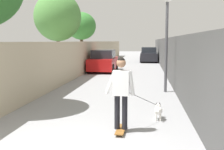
{
  "coord_description": "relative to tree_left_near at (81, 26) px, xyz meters",
  "views": [
    {
      "loc": [
        -4.6,
        -1.44,
        2.16
      ],
      "look_at": [
        4.68,
        -0.26,
        1.0
      ],
      "focal_mm": 43.8,
      "sensor_mm": 36.0,
      "label": 1
    }
  ],
  "objects": [
    {
      "name": "tree_left_near",
      "position": [
        0.0,
        0.0,
        0.0
      ],
      "size": [
        2.55,
        2.55,
        4.67
      ],
      "color": "#473523",
      "rests_on": "ground"
    },
    {
      "name": "dog",
      "position": [
        -16.14,
        -6.04,
        -3.18
      ],
      "size": [
        1.46,
        1.05,
        1.06
      ],
      "color": "white",
      "rests_on": "ground"
    },
    {
      "name": "skateboard",
      "position": [
        -17.32,
        -5.12,
        -3.38
      ],
      "size": [
        0.8,
        0.22,
        0.08
      ],
      "color": "brown",
      "rests_on": "ground"
    },
    {
      "name": "fence_right",
      "position": [
        -7.0,
        -7.07,
        -2.27
      ],
      "size": [
        48.0,
        0.3,
        2.37
      ],
      "primitive_type": "cube",
      "color": "#4C4C4C",
      "rests_on": "ground"
    },
    {
      "name": "lamp_post",
      "position": [
        -11.88,
        -6.52,
        -0.62
      ],
      "size": [
        0.36,
        0.36,
        4.11
      ],
      "color": "#4C4C51",
      "rests_on": "ground"
    },
    {
      "name": "car_far",
      "position": [
        5.48,
        -5.92,
        -2.73
      ],
      "size": [
        4.4,
        1.8,
        1.54
      ],
      "color": "black",
      "rests_on": "ground"
    },
    {
      "name": "wall_left",
      "position": [
        -7.0,
        -1.47,
        -2.38
      ],
      "size": [
        48.0,
        0.3,
        2.14
      ],
      "primitive_type": "cube",
      "color": "tan",
      "rests_on": "ground"
    },
    {
      "name": "tree_left_far",
      "position": [
        -6.0,
        0.13,
        0.28
      ],
      "size": [
        3.08,
        3.08,
        5.33
      ],
      "color": "brown",
      "rests_on": "ground"
    },
    {
      "name": "car_near",
      "position": [
        -4.25,
        -2.62,
        -2.74
      ],
      "size": [
        3.92,
        1.8,
        1.54
      ],
      "color": "#B71414",
      "rests_on": "ground"
    },
    {
      "name": "ground_plane",
      "position": [
        -5.0,
        -4.27,
        -3.45
      ],
      "size": [
        80.0,
        80.0,
        0.0
      ],
      "primitive_type": "plane",
      "color": "gray"
    },
    {
      "name": "person_skateboarder",
      "position": [
        -17.32,
        -5.12,
        -2.36
      ],
      "size": [
        0.23,
        0.71,
        1.71
      ],
      "color": "black",
      "rests_on": "skateboard"
    }
  ]
}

